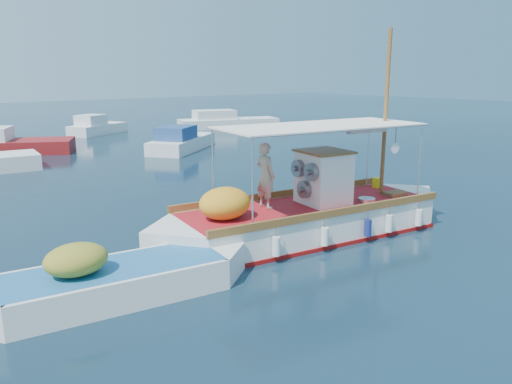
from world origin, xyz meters
TOP-DOWN VIEW (x-y plane):
  - ground at (0.00, 0.00)m, footprint 160.00×160.00m
  - fishing_caique at (0.32, -0.77)m, footprint 10.33×4.01m
  - dinghy at (-6.00, -1.18)m, footprint 6.37×2.48m
  - bg_boat_n at (-3.02, 22.41)m, footprint 8.36×6.13m
  - bg_boat_ne at (6.28, 16.54)m, footprint 6.45×5.60m
  - bg_boat_e at (16.35, 25.67)m, footprint 9.25×5.19m
  - bg_boat_far_n at (5.40, 28.18)m, footprint 5.35×4.09m

SIDE VIEW (x-z plane):
  - ground at x=0.00m, z-range 0.00..0.00m
  - dinghy at x=-6.00m, z-range -0.46..1.11m
  - bg_boat_n at x=-3.02m, z-range -0.41..1.39m
  - bg_boat_ne at x=6.28m, z-range -0.41..1.39m
  - bg_boat_e at x=16.35m, z-range -0.41..1.39m
  - bg_boat_far_n at x=5.40m, z-range -0.41..1.39m
  - fishing_caique at x=0.32m, z-range -2.62..3.75m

